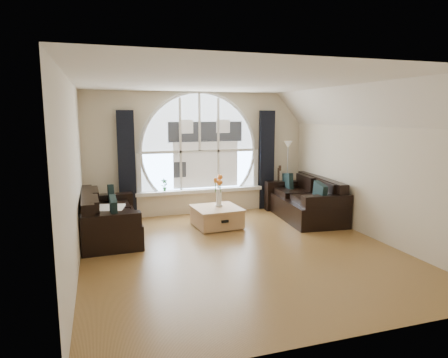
{
  "coord_description": "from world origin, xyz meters",
  "views": [
    {
      "loc": [
        -2.14,
        -5.82,
        2.21
      ],
      "look_at": [
        0.0,
        0.9,
        1.05
      ],
      "focal_mm": 31.54,
      "sensor_mm": 36.0,
      "label": 1
    }
  ],
  "objects_px": {
    "sofa_right": "(304,200)",
    "guitar": "(277,187)",
    "vase_flowers": "(219,187)",
    "potted_plant": "(164,185)",
    "coffee_chest": "(217,216)",
    "floor_lamp": "(287,175)",
    "sofa_left": "(110,216)"
  },
  "relations": [
    {
      "from": "sofa_left",
      "to": "potted_plant",
      "type": "xyz_separation_m",
      "value": [
        1.2,
        1.3,
        0.29
      ]
    },
    {
      "from": "vase_flowers",
      "to": "floor_lamp",
      "type": "height_order",
      "value": "floor_lamp"
    },
    {
      "from": "sofa_left",
      "to": "floor_lamp",
      "type": "height_order",
      "value": "floor_lamp"
    },
    {
      "from": "sofa_right",
      "to": "floor_lamp",
      "type": "xyz_separation_m",
      "value": [
        0.07,
        0.96,
        0.4
      ]
    },
    {
      "from": "sofa_right",
      "to": "coffee_chest",
      "type": "height_order",
      "value": "sofa_right"
    },
    {
      "from": "sofa_right",
      "to": "guitar",
      "type": "height_order",
      "value": "guitar"
    },
    {
      "from": "sofa_left",
      "to": "potted_plant",
      "type": "bearing_deg",
      "value": 45.29
    },
    {
      "from": "sofa_right",
      "to": "vase_flowers",
      "type": "bearing_deg",
      "value": -176.77
    },
    {
      "from": "vase_flowers",
      "to": "sofa_left",
      "type": "bearing_deg",
      "value": -174.6
    },
    {
      "from": "sofa_right",
      "to": "coffee_chest",
      "type": "xyz_separation_m",
      "value": [
        -1.96,
        -0.03,
        -0.18
      ]
    },
    {
      "from": "sofa_right",
      "to": "guitar",
      "type": "relative_size",
      "value": 1.86
    },
    {
      "from": "sofa_right",
      "to": "vase_flowers",
      "type": "relative_size",
      "value": 2.81
    },
    {
      "from": "sofa_left",
      "to": "coffee_chest",
      "type": "height_order",
      "value": "sofa_left"
    },
    {
      "from": "sofa_left",
      "to": "vase_flowers",
      "type": "height_order",
      "value": "vase_flowers"
    },
    {
      "from": "vase_flowers",
      "to": "guitar",
      "type": "xyz_separation_m",
      "value": [
        1.68,
        0.84,
        -0.25
      ]
    },
    {
      "from": "vase_flowers",
      "to": "potted_plant",
      "type": "distance_m",
      "value": 1.43
    },
    {
      "from": "coffee_chest",
      "to": "floor_lamp",
      "type": "height_order",
      "value": "floor_lamp"
    },
    {
      "from": "floor_lamp",
      "to": "coffee_chest",
      "type": "bearing_deg",
      "value": -153.99
    },
    {
      "from": "sofa_left",
      "to": "guitar",
      "type": "distance_m",
      "value": 3.93
    },
    {
      "from": "guitar",
      "to": "vase_flowers",
      "type": "bearing_deg",
      "value": -132.86
    },
    {
      "from": "sofa_left",
      "to": "floor_lamp",
      "type": "bearing_deg",
      "value": 13.04
    },
    {
      "from": "coffee_chest",
      "to": "potted_plant",
      "type": "height_order",
      "value": "potted_plant"
    },
    {
      "from": "floor_lamp",
      "to": "potted_plant",
      "type": "distance_m",
      "value": 2.88
    },
    {
      "from": "vase_flowers",
      "to": "potted_plant",
      "type": "relative_size",
      "value": 2.54
    },
    {
      "from": "coffee_chest",
      "to": "potted_plant",
      "type": "relative_size",
      "value": 3.21
    },
    {
      "from": "sofa_right",
      "to": "guitar",
      "type": "bearing_deg",
      "value": 108.21
    },
    {
      "from": "sofa_left",
      "to": "potted_plant",
      "type": "height_order",
      "value": "potted_plant"
    },
    {
      "from": "vase_flowers",
      "to": "sofa_right",
      "type": "bearing_deg",
      "value": -1.76
    },
    {
      "from": "sofa_left",
      "to": "vase_flowers",
      "type": "distance_m",
      "value": 2.16
    },
    {
      "from": "vase_flowers",
      "to": "potted_plant",
      "type": "height_order",
      "value": "vase_flowers"
    },
    {
      "from": "sofa_right",
      "to": "potted_plant",
      "type": "bearing_deg",
      "value": 162.48
    },
    {
      "from": "sofa_left",
      "to": "vase_flowers",
      "type": "bearing_deg",
      "value": 3.33
    }
  ]
}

